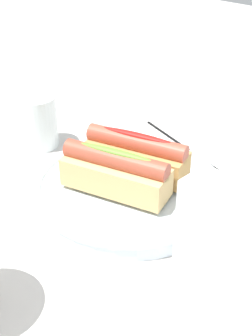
% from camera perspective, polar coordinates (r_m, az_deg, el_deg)
% --- Properties ---
extents(ground_plane, '(2.40, 2.40, 0.00)m').
position_cam_1_polar(ground_plane, '(0.67, -0.44, -4.09)').
color(ground_plane, beige).
extents(serving_bowl, '(0.27, 0.27, 0.03)m').
position_cam_1_polar(serving_bowl, '(0.68, 0.00, -2.39)').
color(serving_bowl, silver).
rests_on(serving_bowl, ground_plane).
extents(hotdog_front, '(0.16, 0.08, 0.06)m').
position_cam_1_polar(hotdog_front, '(0.67, 1.25, 1.61)').
color(hotdog_front, tan).
rests_on(hotdog_front, serving_bowl).
extents(hotdog_back, '(0.16, 0.08, 0.06)m').
position_cam_1_polar(hotdog_back, '(0.63, -1.33, -0.51)').
color(hotdog_back, '#DBB270').
rests_on(hotdog_back, serving_bowl).
extents(water_glass, '(0.07, 0.07, 0.09)m').
position_cam_1_polar(water_glass, '(0.81, -10.73, 5.33)').
color(water_glass, white).
rests_on(water_glass, ground_plane).
extents(napkin_box, '(0.11, 0.05, 0.15)m').
position_cam_1_polar(napkin_box, '(0.49, 12.52, -10.44)').
color(napkin_box, white).
rests_on(napkin_box, ground_plane).
extents(chopstick_near, '(0.21, 0.07, 0.01)m').
position_cam_1_polar(chopstick_near, '(0.81, 7.07, 2.72)').
color(chopstick_near, black).
rests_on(chopstick_near, ground_plane).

